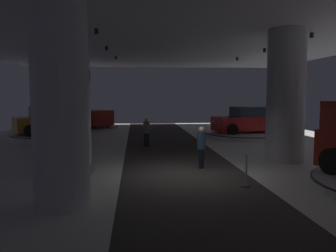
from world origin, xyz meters
TOP-DOWN VIEW (x-y plane):
  - ground at (0.00, 0.00)m, footprint 24.00×44.00m
  - ceiling_with_spotlights at (0.00, 0.00)m, footprint 24.00×44.00m
  - column_left at (-3.53, -3.06)m, footprint 1.38×1.38m
  - column_right at (4.59, 2.18)m, footprint 1.58×1.58m
  - brand_sign_pylon at (-3.86, 0.57)m, footprint 1.31×0.74m
  - display_platform_far_right at (5.52, 10.20)m, footprint 5.32×5.32m
  - display_car_far_right at (5.55, 10.20)m, footprint 4.47×2.88m
  - display_platform_far_left at (-7.11, 10.61)m, footprint 4.88×4.88m
  - display_car_far_left at (-7.14, 10.60)m, footprint 4.55×3.63m
  - display_platform_deep_left at (-6.05, 17.00)m, footprint 5.88×5.88m
  - pickup_truck_deep_left at (-6.29, 17.22)m, footprint 5.34×5.11m
  - visitor_walking_near at (-1.12, 6.53)m, footprint 0.32×0.32m
  - visitor_walking_far at (0.78, 0.99)m, footprint 0.32×0.32m
  - stanchion_a at (1.64, -1.73)m, footprint 0.28×0.28m

SIDE VIEW (x-z plane):
  - ground at x=0.00m, z-range -0.05..0.00m
  - display_platform_deep_left at x=-6.05m, z-range 0.02..0.24m
  - display_platform_far_right at x=5.52m, z-range 0.02..0.34m
  - display_platform_far_left at x=-7.11m, z-range 0.02..0.38m
  - stanchion_a at x=1.64m, z-range -0.13..0.88m
  - visitor_walking_near at x=-1.12m, z-range 0.11..1.70m
  - visitor_walking_far at x=0.78m, z-range 0.11..1.70m
  - display_car_far_right at x=5.55m, z-range 0.23..1.94m
  - display_car_far_left at x=-7.14m, z-range 0.27..1.98m
  - pickup_truck_deep_left at x=-6.29m, z-range 0.01..2.31m
  - brand_sign_pylon at x=-3.86m, z-range 0.07..4.22m
  - column_left at x=-3.53m, z-range 0.00..5.50m
  - column_right at x=4.59m, z-range 0.00..5.50m
  - ceiling_with_spotlights at x=0.00m, z-range 5.35..5.74m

